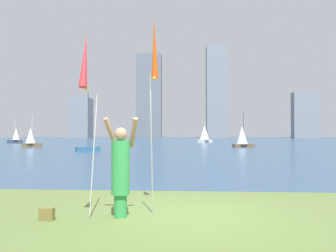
{
  "coord_description": "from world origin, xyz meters",
  "views": [
    {
      "loc": [
        0.04,
        -7.26,
        1.69
      ],
      "look_at": [
        -1.42,
        15.26,
        2.08
      ],
      "focal_mm": 37.44,
      "sensor_mm": 36.0,
      "label": 1
    }
  ],
  "objects_px": {
    "kite_flag_left": "(85,66)",
    "sailboat_3": "(88,148)",
    "sailboat_2": "(16,136)",
    "bag": "(47,214)",
    "kite_flag_right": "(154,53)",
    "person": "(121,168)",
    "sailboat_1": "(31,138)",
    "sailboat_5": "(242,137)",
    "sailboat_6": "(204,134)"
  },
  "relations": [
    {
      "from": "kite_flag_left",
      "to": "bag",
      "type": "distance_m",
      "value": 2.92
    },
    {
      "from": "person",
      "to": "bag",
      "type": "height_order",
      "value": "person"
    },
    {
      "from": "person",
      "to": "bag",
      "type": "bearing_deg",
      "value": -179.65
    },
    {
      "from": "sailboat_2",
      "to": "kite_flag_right",
      "type": "bearing_deg",
      "value": -59.65
    },
    {
      "from": "bag",
      "to": "sailboat_3",
      "type": "bearing_deg",
      "value": 104.85
    },
    {
      "from": "sailboat_1",
      "to": "sailboat_2",
      "type": "bearing_deg",
      "value": 122.44
    },
    {
      "from": "kite_flag_right",
      "to": "sailboat_2",
      "type": "distance_m",
      "value": 51.73
    },
    {
      "from": "sailboat_3",
      "to": "sailboat_5",
      "type": "relative_size",
      "value": 1.36
    },
    {
      "from": "kite_flag_left",
      "to": "sailboat_5",
      "type": "bearing_deg",
      "value": 76.84
    },
    {
      "from": "kite_flag_right",
      "to": "person",
      "type": "bearing_deg",
      "value": -128.81
    },
    {
      "from": "bag",
      "to": "sailboat_3",
      "type": "relative_size",
      "value": 0.05
    },
    {
      "from": "kite_flag_left",
      "to": "sailboat_3",
      "type": "relative_size",
      "value": 0.67
    },
    {
      "from": "sailboat_3",
      "to": "sailboat_1",
      "type": "bearing_deg",
      "value": 139.46
    },
    {
      "from": "kite_flag_left",
      "to": "kite_flag_right",
      "type": "relative_size",
      "value": 0.85
    },
    {
      "from": "sailboat_3",
      "to": "sailboat_6",
      "type": "xyz_separation_m",
      "value": [
        11.27,
        25.9,
        1.08
      ]
    },
    {
      "from": "kite_flag_left",
      "to": "sailboat_3",
      "type": "distance_m",
      "value": 25.09
    },
    {
      "from": "sailboat_2",
      "to": "sailboat_6",
      "type": "xyz_separation_m",
      "value": [
        29.11,
        4.07,
        0.29
      ]
    },
    {
      "from": "person",
      "to": "kite_flag_right",
      "type": "distance_m",
      "value": 2.64
    },
    {
      "from": "kite_flag_left",
      "to": "bag",
      "type": "relative_size",
      "value": 13.16
    },
    {
      "from": "sailboat_2",
      "to": "sailboat_5",
      "type": "height_order",
      "value": "sailboat_5"
    },
    {
      "from": "person",
      "to": "kite_flag_left",
      "type": "bearing_deg",
      "value": -158.6
    },
    {
      "from": "sailboat_1",
      "to": "sailboat_6",
      "type": "xyz_separation_m",
      "value": [
        19.95,
        18.48,
        0.36
      ]
    },
    {
      "from": "sailboat_2",
      "to": "sailboat_1",
      "type": "bearing_deg",
      "value": -57.56
    },
    {
      "from": "sailboat_1",
      "to": "sailboat_2",
      "type": "relative_size",
      "value": 0.96
    },
    {
      "from": "person",
      "to": "sailboat_2",
      "type": "relative_size",
      "value": 0.54
    },
    {
      "from": "sailboat_1",
      "to": "sailboat_3",
      "type": "distance_m",
      "value": 11.44
    },
    {
      "from": "sailboat_2",
      "to": "sailboat_6",
      "type": "height_order",
      "value": "sailboat_6"
    },
    {
      "from": "sailboat_1",
      "to": "sailboat_5",
      "type": "distance_m",
      "value": 23.57
    },
    {
      "from": "kite_flag_left",
      "to": "sailboat_3",
      "type": "bearing_deg",
      "value": 106.49
    },
    {
      "from": "kite_flag_left",
      "to": "bag",
      "type": "xyz_separation_m",
      "value": [
        -0.76,
        0.08,
        -2.82
      ]
    },
    {
      "from": "kite_flag_right",
      "to": "bag",
      "type": "bearing_deg",
      "value": -150.69
    },
    {
      "from": "person",
      "to": "sailboat_1",
      "type": "bearing_deg",
      "value": 103.61
    },
    {
      "from": "sailboat_1",
      "to": "sailboat_3",
      "type": "bearing_deg",
      "value": -40.54
    },
    {
      "from": "person",
      "to": "sailboat_3",
      "type": "relative_size",
      "value": 0.38
    },
    {
      "from": "kite_flag_right",
      "to": "sailboat_3",
      "type": "relative_size",
      "value": 0.79
    },
    {
      "from": "sailboat_2",
      "to": "sailboat_3",
      "type": "height_order",
      "value": "sailboat_3"
    },
    {
      "from": "kite_flag_right",
      "to": "sailboat_5",
      "type": "distance_m",
      "value": 32.7
    },
    {
      "from": "bag",
      "to": "sailboat_5",
      "type": "height_order",
      "value": "sailboat_5"
    },
    {
      "from": "sailboat_6",
      "to": "kite_flag_right",
      "type": "bearing_deg",
      "value": -93.52
    },
    {
      "from": "sailboat_1",
      "to": "kite_flag_right",
      "type": "bearing_deg",
      "value": -60.68
    },
    {
      "from": "sailboat_1",
      "to": "person",
      "type": "bearing_deg",
      "value": -62.12
    },
    {
      "from": "bag",
      "to": "sailboat_6",
      "type": "distance_m",
      "value": 50.02
    },
    {
      "from": "sailboat_1",
      "to": "sailboat_2",
      "type": "distance_m",
      "value": 17.08
    },
    {
      "from": "sailboat_6",
      "to": "sailboat_1",
      "type": "bearing_deg",
      "value": -137.19
    },
    {
      "from": "kite_flag_left",
      "to": "sailboat_2",
      "type": "bearing_deg",
      "value": 118.57
    },
    {
      "from": "kite_flag_right",
      "to": "sailboat_2",
      "type": "relative_size",
      "value": 1.15
    },
    {
      "from": "sailboat_1",
      "to": "sailboat_5",
      "type": "relative_size",
      "value": 0.9
    },
    {
      "from": "sailboat_1",
      "to": "sailboat_2",
      "type": "height_order",
      "value": "sailboat_2"
    },
    {
      "from": "kite_flag_right",
      "to": "sailboat_5",
      "type": "xyz_separation_m",
      "value": [
        6.55,
        31.96,
        -2.25
      ]
    },
    {
      "from": "person",
      "to": "sailboat_1",
      "type": "xyz_separation_m",
      "value": [
        -16.36,
        30.92,
        0.06
      ]
    }
  ]
}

